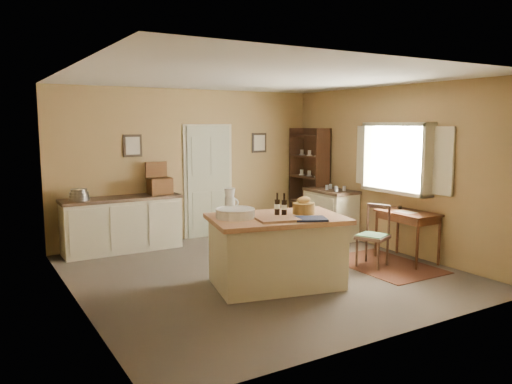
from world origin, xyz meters
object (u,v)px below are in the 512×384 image
Objects in this scene: right_cabinet at (331,213)px; shelving_unit at (311,179)px; writing_desk at (408,218)px; sideboard at (123,222)px; desk_chair at (373,237)px; work_island at (276,249)px.

shelving_unit is at bearing 79.37° from right_cabinet.
shelving_unit is (0.15, 2.63, 0.33)m from writing_desk.
sideboard is 2.15× the size of writing_desk.
sideboard is at bearing 176.90° from shelving_unit.
desk_chair is (-0.65, 0.06, -0.23)m from writing_desk.
sideboard is 0.96× the size of shelving_unit.
sideboard is 3.74m from shelving_unit.
shelving_unit is (2.49, 2.57, 0.52)m from work_island.
writing_desk is at bearing 11.13° from work_island.
writing_desk is (3.54, -2.83, 0.19)m from sideboard.
shelving_unit is at bearing -3.10° from sideboard.
right_cabinet is at bearing 49.56° from work_island.
desk_chair is (1.69, -0.01, -0.04)m from work_island.
right_cabinet is (3.54, -1.01, -0.02)m from sideboard.
writing_desk is at bearing -38.65° from sideboard.
desk_chair is at bearing 175.17° from writing_desk.
work_island reaches higher than sideboard.
shelving_unit reaches higher than writing_desk.
sideboard is 3.68m from right_cabinet.
writing_desk is 1.83m from right_cabinet.
sideboard is 4.01m from desk_chair.
work_island reaches higher than right_cabinet.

